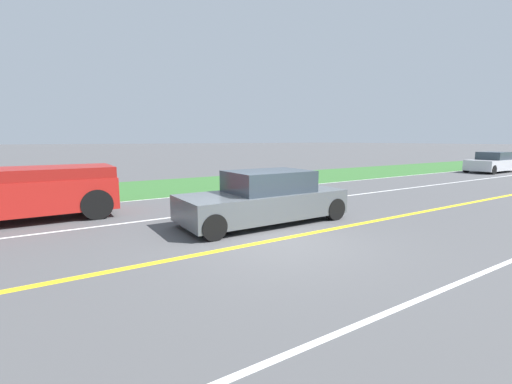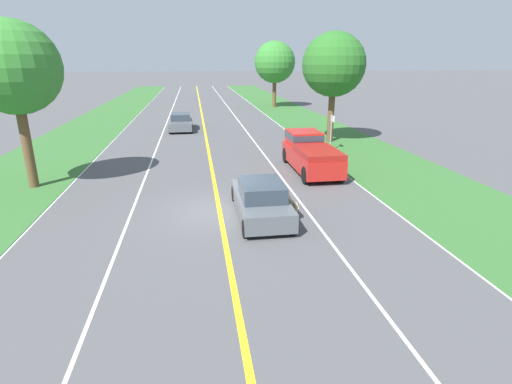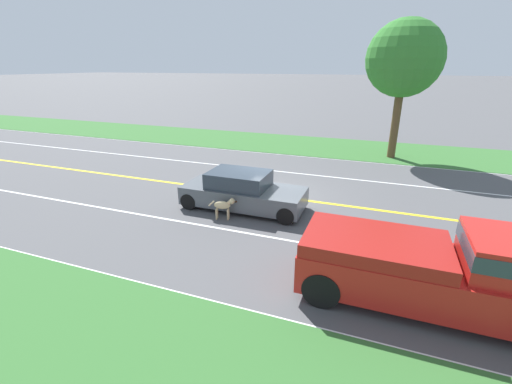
% 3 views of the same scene
% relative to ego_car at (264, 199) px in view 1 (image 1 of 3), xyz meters
% --- Properties ---
extents(ground_plane, '(400.00, 400.00, 0.00)m').
position_rel_ego_car_xyz_m(ground_plane, '(-1.57, 0.74, -0.66)').
color(ground_plane, '#4C4C4F').
extents(centre_divider_line, '(0.18, 160.00, 0.01)m').
position_rel_ego_car_xyz_m(centre_divider_line, '(-1.57, 0.74, -0.65)').
color(centre_divider_line, yellow).
rests_on(centre_divider_line, ground).
extents(lane_edge_line_right, '(0.14, 160.00, 0.01)m').
position_rel_ego_car_xyz_m(lane_edge_line_right, '(5.43, 0.74, -0.65)').
color(lane_edge_line_right, white).
rests_on(lane_edge_line_right, ground).
extents(lane_dash_same_dir, '(0.10, 160.00, 0.01)m').
position_rel_ego_car_xyz_m(lane_dash_same_dir, '(1.93, 0.74, -0.65)').
color(lane_dash_same_dir, white).
rests_on(lane_dash_same_dir, ground).
extents(lane_dash_oncoming, '(0.10, 160.00, 0.01)m').
position_rel_ego_car_xyz_m(lane_dash_oncoming, '(-5.07, 0.74, -0.65)').
color(lane_dash_oncoming, white).
rests_on(lane_dash_oncoming, ground).
extents(grass_verge_right, '(6.00, 160.00, 0.03)m').
position_rel_ego_car_xyz_m(grass_verge_right, '(8.43, 0.74, -0.64)').
color(grass_verge_right, '#33662D').
rests_on(grass_verge_right, ground).
extents(ego_car, '(1.89, 4.61, 1.43)m').
position_rel_ego_car_xyz_m(ego_car, '(0.00, 0.00, 0.00)').
color(ego_car, '#51565B').
rests_on(ego_car, ground).
extents(dog, '(0.36, 1.02, 0.82)m').
position_rel_ego_car_xyz_m(dog, '(1.18, -0.20, -0.14)').
color(dog, '#D1B784').
rests_on(dog, ground).
extents(car_trailing_near, '(1.87, 4.41, 1.42)m').
position_rel_ego_car_xyz_m(car_trailing_near, '(3.72, -21.87, 0.00)').
color(car_trailing_near, silver).
rests_on(car_trailing_near, ground).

